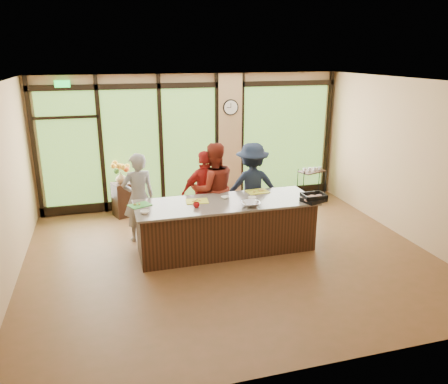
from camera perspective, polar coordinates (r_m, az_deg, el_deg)
floor at (r=7.81m, az=0.83°, el=-8.36°), size 7.00×7.00×0.00m
ceiling at (r=7.02m, az=0.94°, el=14.19°), size 7.00×7.00×0.00m
back_wall at (r=10.11m, az=-4.01°, el=6.68°), size 7.00×0.00×7.00m
left_wall at (r=7.15m, az=-27.12°, el=0.03°), size 0.00×6.00×6.00m
right_wall at (r=8.90m, az=23.07°, el=3.76°), size 0.00×6.00×6.00m
window_wall at (r=10.12m, az=-3.04°, el=6.10°), size 6.90×0.12×3.00m
island_base at (r=7.89m, az=0.22°, el=-4.56°), size 3.10×1.00×0.88m
countertop at (r=7.73m, az=0.22°, el=-1.41°), size 3.20×1.10×0.04m
wall_clock at (r=10.07m, az=0.88°, el=11.00°), size 0.36×0.04×0.36m
cook_left at (r=8.32m, az=-11.10°, el=-0.70°), size 0.69×0.53×1.70m
cook_midleft at (r=8.43m, az=-1.39°, el=0.35°), size 0.92×0.73×1.83m
cook_midright at (r=8.45m, az=-2.40°, el=-0.17°), size 1.00×0.46×1.68m
cook_right at (r=8.71m, az=3.68°, el=0.69°), size 1.22×0.80×1.77m
roasting_pan at (r=7.88m, az=11.61°, el=-0.97°), size 0.48×0.42×0.07m
mixing_bowl at (r=7.50m, az=3.52°, el=-1.57°), size 0.33×0.33×0.08m
cutting_board_left at (r=7.67m, az=-10.94°, el=-1.69°), size 0.44×0.39×0.01m
cutting_board_center at (r=7.74m, az=-3.54°, el=-1.21°), size 0.42×0.33×0.01m
cutting_board_right at (r=8.28m, az=4.37°, el=0.07°), size 0.43×0.34×0.01m
prep_bowl_near at (r=7.27m, az=-10.30°, el=-2.60°), size 0.19×0.19×0.05m
prep_bowl_mid at (r=7.84m, az=3.70°, el=-0.82°), size 0.16×0.16×0.05m
prep_bowl_far at (r=7.89m, az=0.15°, el=-0.72°), size 0.17×0.17×0.03m
red_ramekin at (r=7.44m, az=-3.63°, el=-1.71°), size 0.13×0.13×0.09m
flower_stand at (r=9.77m, az=-13.09°, el=-0.95°), size 0.48×0.48×0.76m
flower_vase at (r=9.63m, az=-13.30°, el=1.85°), size 0.24×0.24×0.24m
bar_cart at (r=10.60m, az=11.35°, el=1.39°), size 0.71×0.55×0.85m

